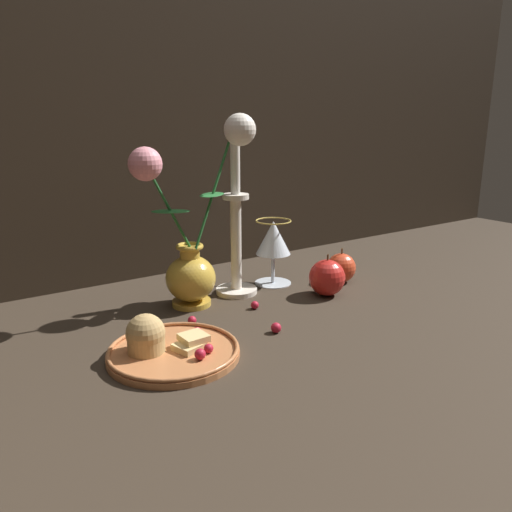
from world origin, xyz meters
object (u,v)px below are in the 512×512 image
plate_with_pastries (166,347)px  apple_beside_vase (327,278)px  wine_glass (273,241)px  apple_near_glass (341,268)px  candlestick (236,242)px  vase (192,238)px

plate_with_pastries → apple_beside_vase: (0.39, 0.07, 0.02)m
wine_glass → apple_near_glass: 0.16m
apple_beside_vase → apple_near_glass: size_ratio=1.13×
wine_glass → plate_with_pastries: bearing=-150.1°
candlestick → apple_near_glass: (0.23, -0.07, -0.08)m
candlestick → apple_beside_vase: bearing=-38.3°
wine_glass → apple_beside_vase: 0.14m
plate_with_pastries → candlestick: candlestick is taller
plate_with_pastries → candlestick: (0.24, 0.19, 0.09)m
plate_with_pastries → wine_glass: 0.40m
vase → plate_with_pastries: size_ratio=1.79×
plate_with_pastries → wine_glass: bearing=29.9°
candlestick → apple_beside_vase: candlestick is taller
wine_glass → apple_beside_vase: wine_glass is taller
vase → wine_glass: (0.20, 0.02, -0.04)m
candlestick → apple_beside_vase: size_ratio=3.70×
plate_with_pastries → apple_near_glass: size_ratio=2.62×
candlestick → apple_beside_vase: (0.15, -0.11, -0.07)m
apple_near_glass → apple_beside_vase: bearing=-150.7°
candlestick → apple_beside_vase: 0.20m
vase → candlestick: size_ratio=1.13×
apple_near_glass → candlestick: bearing=163.7°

